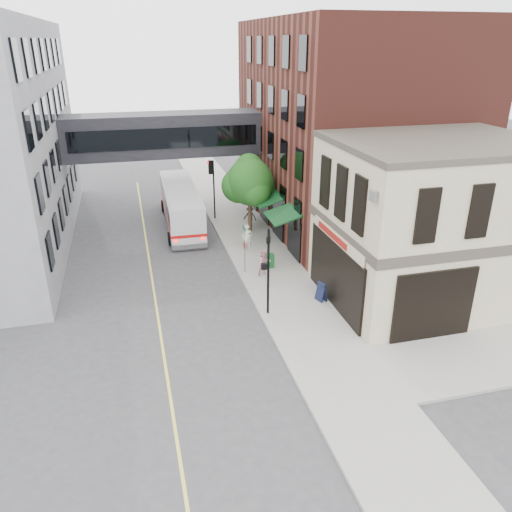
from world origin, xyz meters
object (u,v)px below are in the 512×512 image
pedestrian_b (264,263)px  pedestrian_c (250,216)px  sandwich_board (321,292)px  bus (181,204)px  pedestrian_a (247,238)px  newspaper_box (270,261)px

pedestrian_b → pedestrian_c: bearing=72.9°
pedestrian_b → pedestrian_c: pedestrian_b is taller
pedestrian_c → sandwich_board: (0.90, -11.99, -0.25)m
pedestrian_b → pedestrian_c: (1.19, 8.28, -0.04)m
sandwich_board → bus: bearing=94.2°
bus → pedestrian_a: (3.53, -6.34, -0.61)m
sandwich_board → newspaper_box: bearing=89.4°
pedestrian_b → sandwich_board: size_ratio=1.56×
bus → newspaper_box: bus is taller
pedestrian_a → bus: bearing=134.7°
bus → sandwich_board: bearing=-68.0°
bus → pedestrian_a: size_ratio=6.30×
pedestrian_c → sandwich_board: size_ratio=1.49×
pedestrian_a → pedestrian_b: bearing=-73.7°
pedestrian_c → pedestrian_b: bearing=-64.2°
pedestrian_a → pedestrian_c: bearing=89.5°
bus → pedestrian_c: bearing=-23.1°
bus → pedestrian_b: 10.95m
bus → pedestrian_a: bearing=-60.9°
newspaper_box → pedestrian_b: bearing=-128.5°
pedestrian_b → newspaper_box: size_ratio=1.86×
bus → pedestrian_b: (3.58, -10.32, -0.67)m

